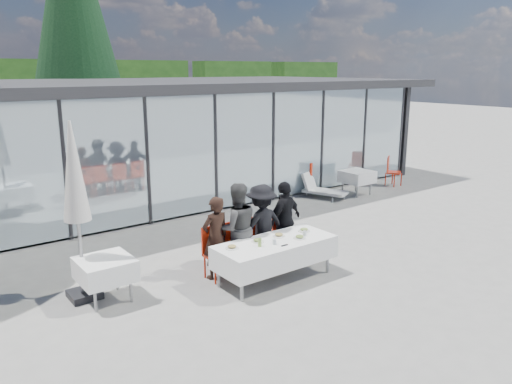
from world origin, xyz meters
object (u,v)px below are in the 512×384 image
lounger (320,189)px  diner_chair_d (284,233)px  plate_c (279,235)px  folded_eyeglasses (284,245)px  spare_chair_b (310,176)px  plate_a (232,247)px  spare_table_right (357,177)px  diner_a (216,238)px  dining_table (275,252)px  spare_table_left (105,269)px  diner_chair_a (215,250)px  diner_c (261,225)px  diner_b (237,228)px  spare_chair_a (391,170)px  conifer_tree (73,9)px  plate_b (258,241)px  plate_d (304,230)px  diner_chair_b (236,245)px  plate_extra (300,237)px  juice_bottle (260,242)px  diner_chair_c (261,238)px  market_umbrella (75,184)px  diner_d (285,220)px

lounger → diner_chair_d: bearing=-142.3°
plate_c → folded_eyeglasses: 0.50m
diner_chair_d → spare_chair_b: (4.25, 3.80, 0.00)m
diner_chair_d → plate_a: 1.81m
plate_a → spare_table_right: size_ratio=0.27×
diner_a → folded_eyeglasses: size_ratio=11.11×
dining_table → spare_table_left: (-2.79, 1.03, 0.02)m
diner_chair_a → plate_c: bearing=-30.3°
diner_c → folded_eyeglasses: diner_c is taller
diner_b → spare_chair_a: size_ratio=1.78×
plate_a → diner_c: bearing=28.1°
diner_a → diner_c: diner_c is taller
diner_c → conifer_tree: 13.69m
plate_b → plate_d: 1.08m
diner_chair_b → plate_extra: (0.78, -0.91, 0.24)m
plate_d → spare_table_right: plate_d is taller
lounger → plate_b: bearing=-144.2°
diner_a → diner_chair_b: 0.53m
plate_c → spare_table_left: plate_c is taller
diner_chair_a → juice_bottle: (0.41, -0.81, 0.29)m
diner_chair_a → plate_b: (0.52, -0.60, 0.24)m
diner_chair_c → spare_chair_a: 8.19m
diner_a → lounger: bearing=-154.8°
diner_chair_c → diner_b: bearing=-178.5°
plate_extra → market_umbrella: (-3.51, 1.52, 1.21)m
dining_table → diner_chair_b: size_ratio=2.32×
plate_d → plate_extra: (-0.35, -0.26, 0.00)m
plate_a → conifer_tree: 14.35m
diner_chair_c → spare_chair_a: same height
diner_d → juice_bottle: bearing=19.0°
dining_table → diner_chair_c: diner_chair_c is taller
market_umbrella → diner_d: bearing=-9.1°
plate_c → folded_eyeglasses: size_ratio=1.65×
diner_a → diner_chair_b: (0.47, 0.02, -0.24)m
spare_chair_b → juice_bottle: bearing=-140.1°
spare_table_left → lounger: bearing=20.6°
diner_b → plate_b: size_ratio=7.52×
plate_b → lounger: plate_b is taller
spare_chair_b → lounger: size_ratio=0.67×
plate_a → plate_c: (1.06, 0.00, 0.00)m
diner_d → conifer_tree: 13.67m
juice_bottle → plate_b: bearing=62.1°
diner_b → plate_b: 0.59m
diner_b → diner_c: size_ratio=1.07×
diner_a → market_umbrella: market_umbrella is taller
plate_d → spare_table_left: (-3.59, 0.93, -0.22)m
spare_chair_b → lounger: spare_chair_b is taller
juice_bottle → diner_c: bearing=50.7°
dining_table → diner_chair_d: diner_chair_d is taller
dining_table → diner_b: diner_b is taller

